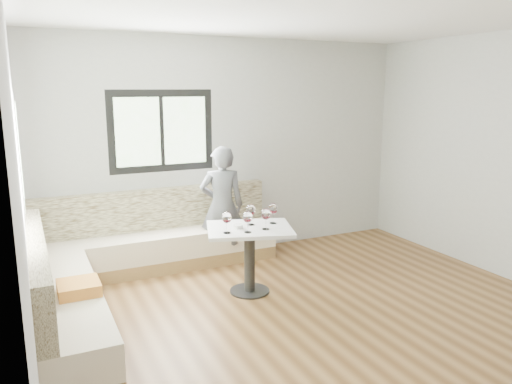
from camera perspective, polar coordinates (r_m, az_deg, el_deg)
room at (r=4.39m, az=8.18°, el=1.76°), size 5.01×5.01×2.81m
banquette at (r=5.54m, az=-14.84°, el=-7.97°), size 2.90×2.80×0.95m
table at (r=5.33m, az=-0.75°, el=-5.94°), size 1.05×0.92×0.72m
person at (r=6.16m, az=-3.90°, el=-1.58°), size 0.62×0.49×1.49m
olive_ramekin at (r=5.25m, az=-2.05°, el=-3.93°), size 0.10×0.10×0.04m
wine_glass_a at (r=5.04m, az=-3.37°, el=-2.99°), size 0.10×0.10×0.23m
wine_glass_b at (r=5.05m, az=-0.96°, el=-2.94°), size 0.10×0.10×0.23m
wine_glass_c at (r=5.17m, az=1.13°, el=-2.61°), size 0.10×0.10×0.23m
wine_glass_d at (r=5.34m, az=-0.58°, el=-2.14°), size 0.10×0.10×0.23m
wine_glass_e at (r=5.39m, az=1.96°, el=-1.99°), size 0.10×0.10×0.23m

